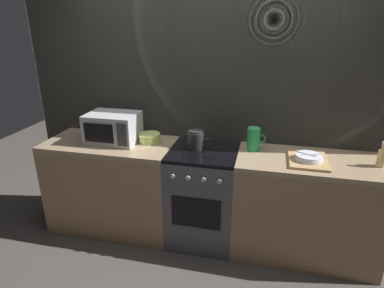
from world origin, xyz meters
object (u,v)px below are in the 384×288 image
at_px(kettle, 196,140).
at_px(mixing_bowl, 150,138).
at_px(stove_unit, 203,195).
at_px(microwave, 113,128).
at_px(dish_pile, 308,159).
at_px(pitcher, 254,139).
at_px(spray_bottle, 382,157).

distance_m(kettle, mixing_bowl, 0.46).
bearing_deg(stove_unit, microwave, 178.18).
height_order(microwave, kettle, microwave).
height_order(stove_unit, dish_pile, dish_pile).
height_order(kettle, mixing_bowl, kettle).
bearing_deg(microwave, stove_unit, -1.82).
relative_size(kettle, mixing_bowl, 1.42).
xyz_separation_m(stove_unit, dish_pile, (0.87, -0.03, 0.47)).
distance_m(kettle, pitcher, 0.50).
xyz_separation_m(stove_unit, pitcher, (0.42, 0.11, 0.55)).
relative_size(mixing_bowl, pitcher, 1.00).
relative_size(kettle, pitcher, 1.42).
bearing_deg(dish_pile, kettle, 175.67).
relative_size(microwave, mixing_bowl, 2.30).
relative_size(microwave, spray_bottle, 2.27).
bearing_deg(mixing_bowl, kettle, -7.02).
bearing_deg(kettle, microwave, -179.33).
height_order(microwave, dish_pile, microwave).
height_order(pitcher, spray_bottle, spray_bottle).
xyz_separation_m(microwave, dish_pile, (1.73, -0.06, -0.11)).
relative_size(stove_unit, dish_pile, 2.25).
xyz_separation_m(microwave, spray_bottle, (2.27, -0.04, -0.06)).
height_order(microwave, spray_bottle, microwave).
xyz_separation_m(microwave, mixing_bowl, (0.33, 0.07, -0.10)).
height_order(mixing_bowl, dish_pile, mixing_bowl).
bearing_deg(spray_bottle, stove_unit, 179.64).
bearing_deg(kettle, stove_unit, -24.86).
bearing_deg(pitcher, spray_bottle, -7.08).
bearing_deg(stove_unit, kettle, 155.14).
bearing_deg(dish_pile, microwave, 177.93).
relative_size(stove_unit, pitcher, 4.50).
xyz_separation_m(stove_unit, kettle, (-0.08, 0.04, 0.53)).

